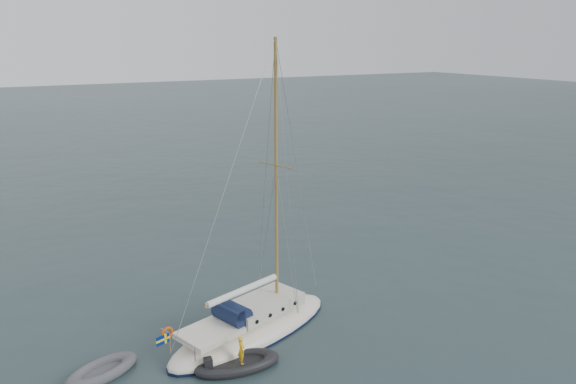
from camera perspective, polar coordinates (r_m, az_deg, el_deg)
ground at (r=29.32m, az=0.14°, el=-10.18°), size 300.00×300.00×0.00m
sailboat at (r=25.19m, az=-3.69°, el=-12.17°), size 9.33×2.80×13.29m
dinghy at (r=23.89m, az=-18.38°, el=-16.88°), size 3.06×1.38×0.44m
rib at (r=23.31m, az=-5.21°, el=-16.90°), size 3.48×1.58×1.33m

